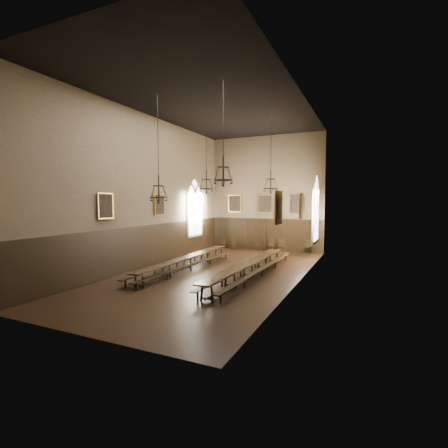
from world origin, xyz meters
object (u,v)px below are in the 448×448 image
Objects in this scene: bench_right_inner at (241,271)px; bench_right_outer at (262,271)px; chair_1 at (234,246)px; table_right at (248,270)px; chandelier_front_left at (159,191)px; bench_left_inner at (191,267)px; chair_0 at (223,245)px; chair_5 at (281,248)px; chandelier_back_left at (206,184)px; chandelier_front_right at (223,173)px; bench_left_outer at (177,263)px; chair_3 at (257,247)px; table_left at (187,263)px; chair_4 at (271,248)px; chair_7 at (308,250)px; chandelier_back_right at (271,183)px.

bench_right_outer reaches higher than bench_right_inner.
chair_1 is at bearing 114.87° from bench_right_inner.
chandelier_front_left is (-3.65, -2.62, 4.05)m from table_right.
chandelier_front_left is at bearing -95.91° from bench_left_inner.
chair_0 is 4.91m from chair_5.
chandelier_back_left is 6.34m from chandelier_front_right.
bench_right_inner is at bearing 96.27° from chandelier_front_right.
bench_left_inner is at bearing -19.20° from bench_left_outer.
chair_5 is 0.20× the size of chandelier_front_left.
chandelier_front_right is (-0.75, -3.20, 4.82)m from bench_right_outer.
chandelier_front_right is at bearing -93.92° from chair_5.
chandelier_back_left is at bearing -102.68° from chair_3.
chair_3 is at bearing 80.27° from table_left.
chandelier_front_left is (-1.22, -11.29, 4.16)m from chair_3.
chair_1 reaches higher than bench_left_outer.
table_left is at bearing 93.95° from chandelier_front_left.
chair_1 reaches higher than table_left.
bench_right_outer is 9.73m from chair_1.
chair_4 is 8.21m from chandelier_back_left.
chair_1 is (0.97, -0.05, 0.00)m from chair_0.
bench_left_outer is 9.92× the size of chair_7.
bench_left_outer is 1.26m from bench_left_inner.
chair_5 is (1.93, -0.01, 0.03)m from chair_3.
chair_7 is at bearing -3.78° from chair_5.
chandelier_back_right reaches higher than table_left.
table_left is 6.65m from chandelier_back_right.
chandelier_back_left is 5.02m from chandelier_front_left.
bench_right_inner is 9.83× the size of chair_4.
chair_3 is at bearing 101.31° from chandelier_front_right.
chair_1 is at bearing 174.68° from chair_5.
bench_left_outer is 2.26× the size of chandelier_back_left.
chair_4 is at bearing 68.62° from bench_left_outer.
bench_left_inner is at bearing 139.25° from chandelier_front_right.
bench_left_outer is 8.37m from chair_0.
bench_right_inner is (-0.43, 0.01, -0.11)m from table_right.
chandelier_front_right reaches higher than chair_4.
chair_0 is 0.84× the size of chair_7.
bench_right_outer is (4.49, -0.02, -0.07)m from table_left.
chair_0 is at bearing 114.56° from chandelier_front_right.
chair_0 is 2.97m from chair_3.
chair_0 is at bearing 121.86° from table_right.
chair_0 is (-1.54, 8.34, -0.12)m from table_left.
bench_left_outer is at bearing -114.13° from chandelier_back_left.
chandelier_back_right is (3.74, 2.77, 4.69)m from bench_left_inner.
chair_7 is at bearing 50.90° from chandelier_back_left.
chandelier_front_left is at bearing -80.78° from chair_0.
chandelier_front_right reaches higher than table_left.
bench_right_inner is 5.88m from chandelier_front_left.
chandelier_front_left reaches higher than chair_7.
table_left is 2.17× the size of chandelier_back_left.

